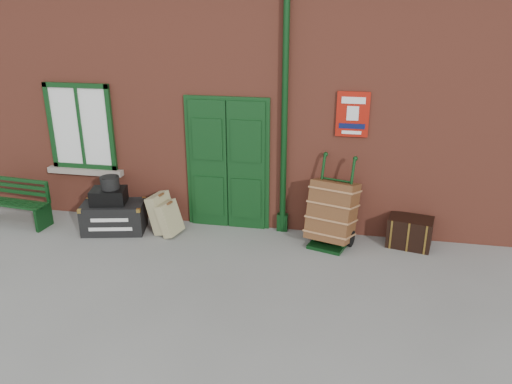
% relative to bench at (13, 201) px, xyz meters
% --- Properties ---
extents(ground, '(80.00, 80.00, 0.00)m').
position_rel_bench_xyz_m(ground, '(4.04, -0.88, -0.41)').
color(ground, gray).
rests_on(ground, ground).
extents(station_building, '(10.30, 4.30, 4.36)m').
position_rel_bench_xyz_m(station_building, '(4.03, 2.61, 1.75)').
color(station_building, brown).
rests_on(station_building, ground).
extents(bench, '(1.36, 0.54, 0.82)m').
position_rel_bench_xyz_m(bench, '(0.00, 0.00, 0.00)').
color(bench, '#0E3514').
rests_on(bench, ground).
extents(houdini_trunk, '(1.12, 0.77, 0.51)m').
position_rel_bench_xyz_m(houdini_trunk, '(1.88, -0.01, -0.16)').
color(houdini_trunk, black).
rests_on(houdini_trunk, ground).
extents(strongbox, '(0.64, 0.52, 0.25)m').
position_rel_bench_xyz_m(strongbox, '(1.83, -0.01, 0.22)').
color(strongbox, black).
rests_on(strongbox, houdini_trunk).
extents(hatbox, '(0.36, 0.36, 0.20)m').
position_rel_bench_xyz_m(hatbox, '(1.86, 0.02, 0.45)').
color(hatbox, black).
rests_on(hatbox, strongbox).
extents(suitcase_back, '(0.44, 0.53, 0.67)m').
position_rel_bench_xyz_m(suitcase_back, '(2.67, 0.15, -0.08)').
color(suitcase_back, tan).
rests_on(suitcase_back, ground).
extents(suitcase_front, '(0.41, 0.48, 0.58)m').
position_rel_bench_xyz_m(suitcase_front, '(2.85, 0.05, -0.13)').
color(suitcase_front, tan).
rests_on(suitcase_front, ground).
extents(porter_trolley, '(0.87, 0.90, 1.41)m').
position_rel_bench_xyz_m(porter_trolley, '(5.53, 0.22, 0.13)').
color(porter_trolley, black).
rests_on(porter_trolley, ground).
extents(dark_trunk, '(0.75, 0.57, 0.48)m').
position_rel_bench_xyz_m(dark_trunk, '(6.76, 0.37, -0.17)').
color(dark_trunk, black).
rests_on(dark_trunk, ground).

